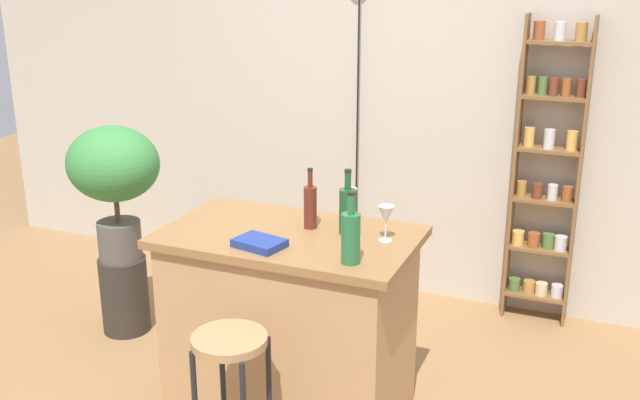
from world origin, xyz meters
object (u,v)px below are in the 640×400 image
wine_glass_center (386,216)px  bottle_vinegar (347,210)px  bottle_soda_blue (310,206)px  cookbook (260,243)px  bar_stool (232,378)px  bottle_sauce_amber (351,236)px  wine_glass_left (350,198)px  spice_shelf (546,175)px  potted_plant (114,173)px  plant_stool (125,294)px

wine_glass_center → bottle_vinegar: bearing=172.3°
bottle_soda_blue → cookbook: (-0.11, -0.31, -0.09)m
bar_stool → bottle_sauce_amber: bottle_sauce_amber is taller
bottle_vinegar → wine_glass_left: (-0.05, 0.16, 0.00)m
spice_shelf → bottle_vinegar: (-0.73, -1.41, 0.13)m
spice_shelf → bottle_sauce_amber: bearing=-109.1°
spice_shelf → potted_plant: bearing=-153.7°
wine_glass_center → cookbook: wine_glass_center is taller
potted_plant → wine_glass_center: bearing=-10.4°
bar_stool → potted_plant: bearing=143.1°
bottle_sauce_amber → cookbook: 0.44m
spice_shelf → plant_stool: spice_shelf is taller
spice_shelf → wine_glass_left: bearing=-122.0°
bar_stool → cookbook: cookbook is taller
wine_glass_left → wine_glass_center: size_ratio=1.00×
plant_stool → potted_plant: size_ratio=0.58×
bottle_vinegar → bottle_soda_blue: bearing=179.3°
bottle_soda_blue → wine_glass_center: bottle_soda_blue is taller
bar_stool → cookbook: bearing=97.8°
spice_shelf → wine_glass_center: spice_shelf is taller
bar_stool → bottle_soda_blue: (0.06, 0.68, 0.54)m
bar_stool → plant_stool: size_ratio=1.51×
potted_plant → plant_stool: bearing=-26.6°
bar_stool → wine_glass_center: size_ratio=4.27×
wine_glass_left → wine_glass_center: (0.24, -0.18, 0.00)m
potted_plant → cookbook: (1.24, -0.60, -0.03)m
plant_stool → bottle_vinegar: bottle_vinegar is taller
bar_stool → bottle_vinegar: (0.24, 0.68, 0.55)m
wine_glass_left → bar_stool: bearing=-103.1°
bar_stool → bottle_soda_blue: bottle_soda_blue is taller
bottle_sauce_amber → wine_glass_center: size_ratio=1.87×
bottle_sauce_amber → cookbook: bearing=178.1°
wine_glass_center → cookbook: size_ratio=0.78×
spice_shelf → bottle_vinegar: size_ratio=6.12×
bar_stool → bottle_soda_blue: 0.87m
plant_stool → bottle_vinegar: bearing=-10.7°
wine_glass_left → cookbook: size_ratio=0.78×
bottle_soda_blue → cookbook: 0.34m
bottle_soda_blue → bottle_vinegar: size_ratio=0.95×
wine_glass_left → cookbook: (-0.24, -0.47, -0.10)m
bottle_vinegar → wine_glass_center: 0.19m
wine_glass_left → wine_glass_center: bearing=-37.5°
bottle_vinegar → cookbook: size_ratio=1.45×
plant_stool → bar_stool: bearing=-36.9°
bottle_vinegar → wine_glass_left: 0.17m
bottle_soda_blue → bottle_vinegar: bottle_vinegar is taller
cookbook → bottle_soda_blue: bearing=82.8°
spice_shelf → cookbook: spice_shelf is taller
potted_plant → bottle_sauce_amber: potted_plant is taller
bottle_soda_blue → cookbook: bottle_soda_blue is taller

